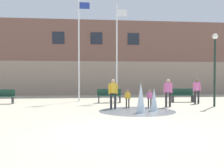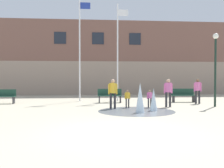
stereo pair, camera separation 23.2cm
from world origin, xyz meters
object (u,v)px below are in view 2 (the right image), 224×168
adult_near_bench (198,89)px  flagpole_right (118,49)px  park_bench_under_left_flagpole (3,96)px  park_bench_near_trashcan (110,95)px  lamp_post_right_lane (215,59)px  child_in_fountain (127,97)px  flagpole_left (80,46)px  adult_watching (168,91)px  child_running (150,97)px  park_bench_far_right (183,95)px  teen_by_trashcan (113,91)px

adult_near_bench → flagpole_right: bearing=120.5°
park_bench_under_left_flagpole → park_bench_near_trashcan: (6.87, 0.03, 0.00)m
flagpole_right → lamp_post_right_lane: bearing=-38.5°
park_bench_under_left_flagpole → child_in_fountain: child_in_fountain is taller
adult_near_bench → flagpole_left: 8.41m
adult_watching → child_running: bearing=43.2°
park_bench_under_left_flagpole → park_bench_far_right: bearing=-0.2°
park_bench_near_trashcan → lamp_post_right_lane: size_ratio=0.38×
flagpole_left → park_bench_under_left_flagpole: bearing=-165.5°
adult_watching → flagpole_right: flagpole_right is taller
teen_by_trashcan → flagpole_left: flagpole_left is taller
adult_near_bench → child_in_fountain: adult_near_bench is taller
teen_by_trashcan → flagpole_left: bearing=-26.8°
teen_by_trashcan → flagpole_right: flagpole_right is taller
park_bench_near_trashcan → park_bench_far_right: bearing=-0.9°
adult_near_bench → park_bench_near_trashcan: bearing=135.0°
adult_near_bench → teen_by_trashcan: 5.98m
teen_by_trashcan → lamp_post_right_lane: lamp_post_right_lane is taller
park_bench_far_right → adult_near_bench: bearing=-67.0°
adult_watching → teen_by_trashcan: (-3.18, -0.47, 0.00)m
park_bench_near_trashcan → flagpole_left: bearing=148.2°
child_running → child_in_fountain: 1.25m
teen_by_trashcan → child_in_fountain: bearing=-119.1°
park_bench_near_trashcan → adult_near_bench: adult_near_bench is taller
lamp_post_right_lane → flagpole_left: bearing=152.4°
adult_watching → lamp_post_right_lane: lamp_post_right_lane is taller
teen_by_trashcan → flagpole_right: 5.40m
adult_watching → child_in_fountain: bearing=40.5°
park_bench_under_left_flagpole → adult_near_bench: bearing=-5.7°
child_running → adult_watching: size_ratio=0.62×
child_in_fountain → teen_by_trashcan: teen_by_trashcan is taller
adult_near_bench → adult_watching: bearing=-178.4°
flagpole_left → lamp_post_right_lane: 8.90m
teen_by_trashcan → lamp_post_right_lane: (5.95, 0.49, 1.78)m
flagpole_right → adult_near_bench: bearing=-27.4°
adult_near_bench → child_in_fountain: (-4.77, -1.78, -0.35)m
park_bench_under_left_flagpole → park_bench_near_trashcan: size_ratio=1.00×
park_bench_near_trashcan → adult_near_bench: 5.65m
park_bench_near_trashcan → flagpole_right: 3.49m
child_running → teen_by_trashcan: size_ratio=0.62×
park_bench_near_trashcan → flagpole_right: size_ratio=0.23×
park_bench_under_left_flagpole → teen_by_trashcan: teen_by_trashcan is taller
park_bench_far_right → flagpole_left: size_ratio=0.22×
child_running → flagpole_right: (-1.28, 4.24, 3.10)m
adult_near_bench → lamp_post_right_lane: size_ratio=0.38×
park_bench_near_trashcan → teen_by_trashcan: bearing=-92.0°
flagpole_left → flagpole_right: flagpole_left is taller
park_bench_far_right → child_in_fountain: bearing=-145.2°
adult_watching → lamp_post_right_lane: bearing=-143.4°
park_bench_under_left_flagpole → flagpole_left: 6.09m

